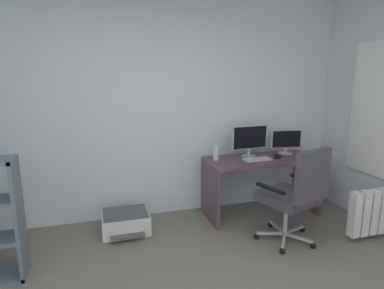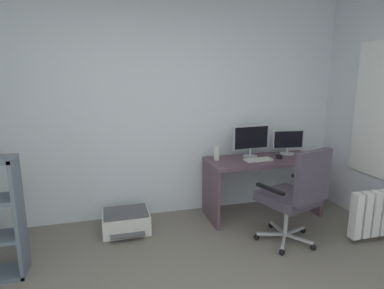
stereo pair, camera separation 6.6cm
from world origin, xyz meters
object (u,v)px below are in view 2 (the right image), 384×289
(desk, at_px, (263,174))
(keyboard, at_px, (258,160))
(monitor_secondary, at_px, (288,141))
(desktop_speaker, at_px, (217,153))
(office_chair, at_px, (296,193))
(computer_mouse, at_px, (279,157))
(printer, at_px, (126,221))
(monitor_main, at_px, (251,139))

(desk, height_order, keyboard, keyboard)
(monitor_secondary, distance_m, desktop_speaker, 0.99)
(desk, relative_size, keyboard, 4.07)
(desktop_speaker, distance_m, office_chair, 1.05)
(computer_mouse, distance_m, office_chair, 0.80)
(computer_mouse, xyz_separation_m, office_chair, (-0.24, -0.75, -0.17))
(keyboard, bearing_deg, printer, 174.97)
(desktop_speaker, relative_size, printer, 0.33)
(desktop_speaker, bearing_deg, printer, -174.51)
(keyboard, bearing_deg, desk, 25.64)
(keyboard, height_order, desktop_speaker, desktop_speaker)
(printer, bearing_deg, desk, 0.39)
(printer, bearing_deg, desktop_speaker, 5.49)
(monitor_main, xyz_separation_m, monitor_secondary, (0.52, 0.00, -0.05))
(monitor_secondary, xyz_separation_m, computer_mouse, (-0.22, -0.17, -0.16))
(desk, height_order, office_chair, office_chair)
(desk, distance_m, computer_mouse, 0.29)
(desk, xyz_separation_m, monitor_main, (-0.11, 0.14, 0.42))
(computer_mouse, relative_size, office_chair, 0.10)
(monitor_main, bearing_deg, keyboard, -85.75)
(monitor_secondary, distance_m, keyboard, 0.57)
(monitor_secondary, distance_m, printer, 2.24)
(computer_mouse, relative_size, printer, 0.19)
(monitor_main, height_order, printer, monitor_main)
(monitor_main, height_order, computer_mouse, monitor_main)
(keyboard, bearing_deg, office_chair, -89.06)
(monitor_main, relative_size, keyboard, 1.45)
(desk, xyz_separation_m, keyboard, (-0.09, -0.05, 0.20))
(computer_mouse, bearing_deg, printer, -163.81)
(desk, bearing_deg, computer_mouse, -7.11)
(monitor_main, relative_size, desktop_speaker, 2.89)
(computer_mouse, height_order, office_chair, office_chair)
(desktop_speaker, bearing_deg, monitor_secondary, 2.77)
(keyboard, bearing_deg, monitor_main, 90.72)
(monitor_main, distance_m, computer_mouse, 0.41)
(monitor_main, height_order, office_chair, monitor_main)
(desk, distance_m, desktop_speaker, 0.64)
(desk, height_order, monitor_secondary, monitor_secondary)
(desk, bearing_deg, keyboard, -150.83)
(desk, height_order, monitor_main, monitor_main)
(desk, xyz_separation_m, office_chair, (-0.04, -0.78, 0.04))
(printer, bearing_deg, monitor_main, 5.61)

